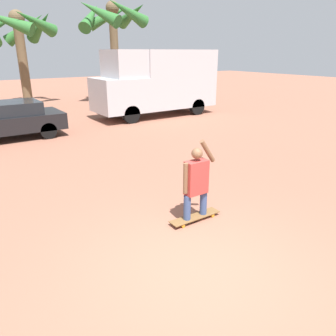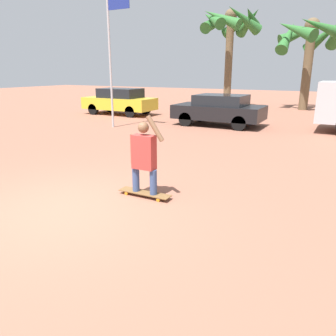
# 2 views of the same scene
# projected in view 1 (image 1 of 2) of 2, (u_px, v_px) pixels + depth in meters

# --- Properties ---
(ground_plane) EXTENTS (80.00, 80.00, 0.00)m
(ground_plane) POSITION_uv_depth(u_px,v_px,m) (200.00, 270.00, 4.97)
(ground_plane) COLOR #935B47
(skateboard) EXTENTS (1.10, 0.25, 0.08)m
(skateboard) POSITION_uv_depth(u_px,v_px,m) (195.00, 217.00, 6.43)
(skateboard) COLOR brown
(skateboard) RESTS_ON ground_plane
(person_skateboarder) EXTENTS (0.74, 0.22, 1.53)m
(person_skateboarder) POSITION_uv_depth(u_px,v_px,m) (196.00, 180.00, 6.17)
(person_skateboarder) COLOR #384C7A
(person_skateboarder) RESTS_ON skateboard
(camper_van) EXTENTS (6.29, 2.19, 3.23)m
(camper_van) POSITION_uv_depth(u_px,v_px,m) (158.00, 81.00, 16.48)
(camper_van) COLOR black
(camper_van) RESTS_ON ground_plane
(parked_car_black) EXTENTS (3.95, 1.94, 1.37)m
(parked_car_black) POSITION_uv_depth(u_px,v_px,m) (8.00, 119.00, 12.30)
(parked_car_black) COLOR black
(parked_car_black) RESTS_ON ground_plane
(palm_tree_near_van) EXTENTS (4.01, 4.24, 6.18)m
(palm_tree_near_van) POSITION_uv_depth(u_px,v_px,m) (112.00, 20.00, 19.53)
(palm_tree_near_van) COLOR brown
(palm_tree_near_van) RESTS_ON ground_plane
(palm_tree_center_background) EXTENTS (4.31, 4.51, 5.63)m
(palm_tree_center_background) POSITION_uv_depth(u_px,v_px,m) (18.00, 29.00, 19.10)
(palm_tree_center_background) COLOR brown
(palm_tree_center_background) RESTS_ON ground_plane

